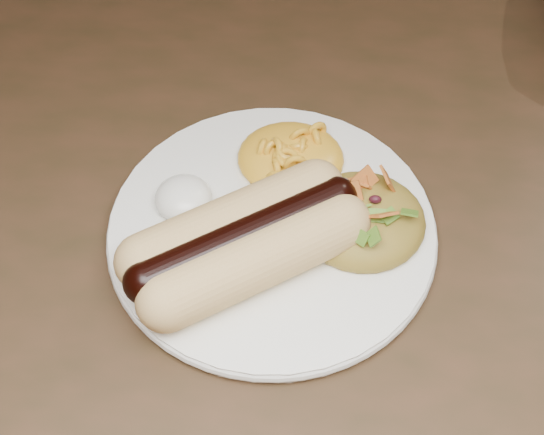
{
  "coord_description": "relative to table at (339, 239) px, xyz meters",
  "views": [
    {
      "loc": [
        -0.02,
        -0.42,
        1.25
      ],
      "look_at": [
        -0.05,
        -0.07,
        0.77
      ],
      "focal_mm": 55.0,
      "sensor_mm": 36.0,
      "label": 1
    }
  ],
  "objects": [
    {
      "name": "plate",
      "position": [
        -0.05,
        -0.07,
        0.1
      ],
      "size": [
        0.28,
        0.28,
        0.01
      ],
      "primitive_type": "cylinder",
      "rotation": [
        0.0,
        0.0,
        0.21
      ],
      "color": "white",
      "rests_on": "table"
    },
    {
      "name": "mac_and_cheese",
      "position": [
        -0.04,
        -0.01,
        0.12
      ],
      "size": [
        0.1,
        0.1,
        0.03
      ],
      "primitive_type": "ellipsoid",
      "rotation": [
        0.0,
        0.0,
        -0.3
      ],
      "color": "gold",
      "rests_on": "plate"
    },
    {
      "name": "hotdog",
      "position": [
        -0.07,
        -0.1,
        0.13
      ],
      "size": [
        0.14,
        0.14,
        0.04
      ],
      "rotation": [
        0.0,
        0.0,
        0.6
      ],
      "color": "#F0C686",
      "rests_on": "plate"
    },
    {
      "name": "taco_salad",
      "position": [
        0.01,
        -0.06,
        0.12
      ],
      "size": [
        0.09,
        0.09,
        0.04
      ],
      "rotation": [
        0.0,
        0.0,
        -0.43
      ],
      "color": "#C56B21",
      "rests_on": "plate"
    },
    {
      "name": "sour_cream",
      "position": [
        -0.12,
        -0.06,
        0.12
      ],
      "size": [
        0.05,
        0.05,
        0.03
      ],
      "primitive_type": "ellipsoid",
      "rotation": [
        0.0,
        0.0,
        -0.08
      ],
      "color": "white",
      "rests_on": "plate"
    },
    {
      "name": "fork",
      "position": [
        -0.13,
        -0.07,
        0.09
      ],
      "size": [
        0.06,
        0.13,
        0.0
      ],
      "primitive_type": "cube",
      "rotation": [
        0.0,
        0.0,
        0.3
      ],
      "color": "white",
      "rests_on": "table"
    },
    {
      "name": "table",
      "position": [
        0.0,
        0.0,
        0.0
      ],
      "size": [
        1.6,
        0.9,
        0.75
      ],
      "color": "#412819",
      "rests_on": "floor"
    }
  ]
}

